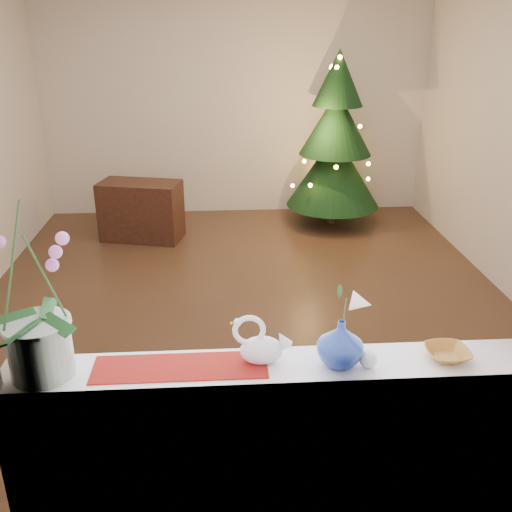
{
  "coord_description": "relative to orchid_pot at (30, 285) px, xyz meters",
  "views": [
    {
      "loc": [
        -0.2,
        -4.32,
        2.21
      ],
      "look_at": [
        -0.01,
        -1.4,
        0.99
      ],
      "focal_mm": 40.0,
      "sensor_mm": 36.0,
      "label": 1
    }
  ],
  "objects": [
    {
      "name": "paperweight",
      "position": [
        1.28,
        -0.04,
        -0.35
      ],
      "size": [
        0.09,
        0.09,
        0.07
      ],
      "primitive_type": "sphere",
      "rotation": [
        0.0,
        0.0,
        0.36
      ],
      "color": "silver",
      "rests_on": "windowsill"
    },
    {
      "name": "window_frame",
      "position": [
        0.91,
        -0.09,
        0.39
      ],
      "size": [
        2.22,
        0.06,
        1.6
      ],
      "primitive_type": null,
      "color": "white",
      "rests_on": "windowsill"
    },
    {
      "name": "side_table",
      "position": [
        -0.14,
        3.95,
        -0.99
      ],
      "size": [
        0.92,
        0.61,
        0.63
      ],
      "primitive_type": "cube",
      "rotation": [
        0.0,
        0.0,
        -0.24
      ],
      "color": "black",
      "rests_on": "ground"
    },
    {
      "name": "blue_vase",
      "position": [
        1.17,
        -0.01,
        -0.27
      ],
      "size": [
        0.25,
        0.25,
        0.23
      ],
      "primitive_type": "imported",
      "rotation": [
        0.0,
        0.0,
        0.2
      ],
      "color": "navy",
      "rests_on": "windowsill"
    },
    {
      "name": "orchid_pot",
      "position": [
        0.0,
        0.0,
        0.0
      ],
      "size": [
        0.34,
        0.34,
        0.77
      ],
      "primitive_type": null,
      "rotation": [
        0.0,
        0.0,
        -0.35
      ],
      "color": "silver",
      "rests_on": "windowsill"
    },
    {
      "name": "wall_back",
      "position": [
        0.91,
        4.88,
        0.04
      ],
      "size": [
        4.5,
        0.1,
        2.7
      ],
      "primitive_type": "cube",
      "color": "beige",
      "rests_on": "ground"
    },
    {
      "name": "amber_dish",
      "position": [
        1.63,
        0.0,
        -0.37
      ],
      "size": [
        0.16,
        0.16,
        0.04
      ],
      "primitive_type": "imported",
      "rotation": [
        0.0,
        0.0,
        0.02
      ],
      "color": "#945E21",
      "rests_on": "windowsill"
    },
    {
      "name": "windowsill",
      "position": [
        0.91,
        0.01,
        -0.41
      ],
      "size": [
        2.2,
        0.26,
        0.04
      ],
      "primitive_type": "cube",
      "color": "white",
      "rests_on": "window_apron"
    },
    {
      "name": "runner",
      "position": [
        0.53,
        0.01,
        -0.38
      ],
      "size": [
        0.7,
        0.2,
        0.01
      ],
      "primitive_type": "cube",
      "color": "maroon",
      "rests_on": "windowsill"
    },
    {
      "name": "lily",
      "position": [
        1.17,
        -0.01,
        -0.08
      ],
      "size": [
        0.12,
        0.07,
        0.17
      ],
      "primitive_type": null,
      "color": "white",
      "rests_on": "blue_vase"
    },
    {
      "name": "xmas_tree",
      "position": [
        2.01,
        4.33,
        -0.34
      ],
      "size": [
        1.07,
        1.07,
        1.93
      ],
      "primitive_type": null,
      "rotation": [
        0.0,
        0.0,
        0.01
      ],
      "color": "black",
      "rests_on": "ground"
    },
    {
      "name": "ground",
      "position": [
        0.91,
        2.38,
        -1.31
      ],
      "size": [
        5.0,
        5.0,
        0.0
      ],
      "primitive_type": "plane",
      "color": "#3D2819",
      "rests_on": "ground"
    },
    {
      "name": "wall_front",
      "position": [
        0.91,
        -0.12,
        0.04
      ],
      "size": [
        4.5,
        0.1,
        2.7
      ],
      "primitive_type": "cube",
      "color": "beige",
      "rests_on": "ground"
    },
    {
      "name": "swan",
      "position": [
        0.86,
        0.03,
        -0.28
      ],
      "size": [
        0.26,
        0.16,
        0.2
      ],
      "primitive_type": null,
      "rotation": [
        0.0,
        0.0,
        -0.21
      ],
      "color": "silver",
      "rests_on": "windowsill"
    },
    {
      "name": "window_apron",
      "position": [
        0.91,
        -0.08,
        -0.87
      ],
      "size": [
        2.2,
        0.08,
        0.88
      ],
      "primitive_type": "cube",
      "color": "white",
      "rests_on": "ground"
    }
  ]
}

